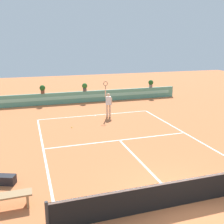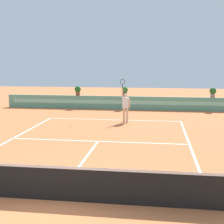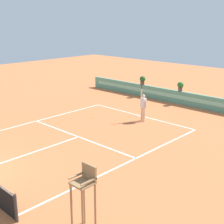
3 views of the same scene
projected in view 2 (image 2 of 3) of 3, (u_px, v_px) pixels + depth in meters
name	position (u px, v px, depth m)	size (l,w,h in m)	color
ground_plane	(96.00, 144.00, 14.45)	(60.00, 60.00, 0.00)	#C66B3D
court_lines	(99.00, 140.00, 15.15)	(8.32, 11.94, 0.01)	white
net	(54.00, 182.00, 8.50)	(8.92, 0.10, 1.00)	#333333
back_wall_barrier	(122.00, 103.00, 24.53)	(18.00, 0.21, 1.00)	#599E84
tennis_player	(126.00, 105.00, 19.19)	(0.61, 0.28, 2.58)	beige
tennis_ball_near_baseline	(70.00, 126.00, 18.09)	(0.07, 0.07, 0.07)	#CCE033
potted_plant_far_right	(213.00, 92.00, 23.48)	(0.48, 0.48, 0.72)	gray
potted_plant_centre	(125.00, 91.00, 24.36)	(0.48, 0.48, 0.72)	#514C47
potted_plant_left	(78.00, 90.00, 24.85)	(0.48, 0.48, 0.72)	brown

